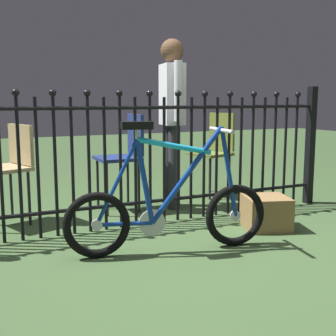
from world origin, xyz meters
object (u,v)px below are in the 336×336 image
(chair_tan, at_px, (8,162))
(chair_navy, at_px, (125,151))
(display_crate, at_px, (266,213))
(person_visitor, at_px, (172,109))
(bicycle, at_px, (168,210))
(chair_olive, at_px, (216,146))

(chair_tan, relative_size, chair_navy, 0.92)
(chair_navy, relative_size, display_crate, 2.64)
(chair_tan, xyz_separation_m, person_visitor, (1.46, -0.08, 0.42))
(bicycle, relative_size, chair_navy, 1.56)
(chair_tan, height_order, person_visitor, person_visitor)
(chair_olive, bearing_deg, display_crate, -104.21)
(person_visitor, bearing_deg, display_crate, -70.07)
(display_crate, bearing_deg, bicycle, -171.12)
(chair_olive, height_order, display_crate, chair_olive)
(bicycle, bearing_deg, chair_navy, 82.94)
(bicycle, relative_size, chair_tan, 1.69)
(chair_tan, distance_m, chair_olive, 2.15)
(bicycle, relative_size, chair_olive, 1.57)
(chair_tan, distance_m, chair_navy, 1.02)
(chair_navy, bearing_deg, chair_olive, 11.49)
(bicycle, height_order, person_visitor, person_visitor)
(chair_olive, relative_size, display_crate, 2.62)
(bicycle, distance_m, display_crate, 0.96)
(chair_olive, relative_size, chair_navy, 0.99)
(chair_olive, bearing_deg, chair_tan, -173.85)
(chair_tan, distance_m, display_crate, 2.13)
(chair_olive, distance_m, display_crate, 1.39)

